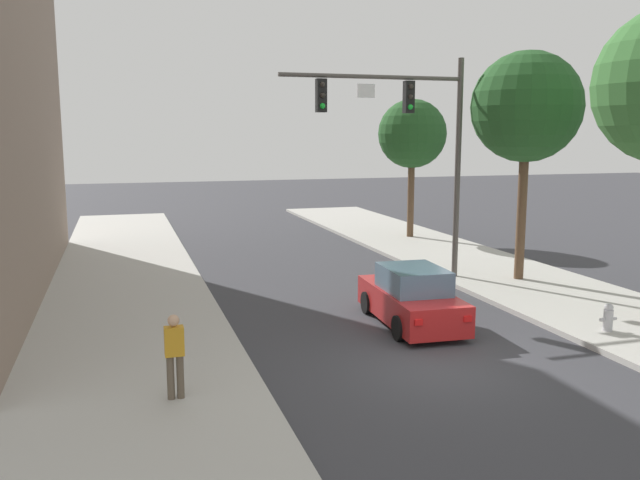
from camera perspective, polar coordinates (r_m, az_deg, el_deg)
The scene contains 8 objects.
ground_plane at distance 15.25m, azimuth 10.10°, elevation -10.62°, with size 120.00×120.00×0.00m, color #38383D.
sidewalk_left at distance 13.71m, azimuth -15.57°, elevation -12.79°, with size 5.00×60.00×0.15m, color #B2AFA8.
traffic_signal_mast at distance 22.61m, azimuth 7.83°, elevation 9.60°, with size 6.43×0.38×7.50m.
car_lead_red at distance 18.10m, azimuth 7.87°, elevation -5.01°, with size 2.00×4.32×1.60m.
pedestrian_sidewalk_left_walker at distance 12.89m, azimuth -12.42°, elevation -9.43°, with size 0.36×0.22×1.64m.
fire_hydrant at distance 18.47m, azimuth 23.58°, elevation -6.11°, with size 0.48×0.24×0.72m.
street_tree_second at distance 23.54m, azimuth 17.38°, elevation 10.82°, with size 3.70×3.70×7.71m.
street_tree_third at distance 32.36m, azimuth 7.95°, elevation 9.00°, with size 3.28×3.28×6.62m.
Camera 1 is at (-6.62, -12.75, 5.12)m, focal length 37.14 mm.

